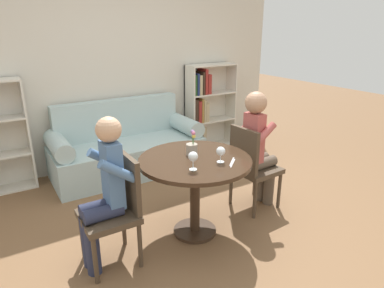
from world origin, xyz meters
name	(u,v)px	position (x,y,z in m)	size (l,w,h in m)	color
ground_plane	(195,232)	(0.00, 0.00, 0.00)	(16.00, 16.00, 0.00)	brown
back_wall	(110,65)	(0.00, 2.09, 1.35)	(5.20, 0.05, 2.70)	beige
round_table	(195,173)	(0.00, 0.00, 0.61)	(0.99, 0.99, 0.74)	#382619
couch	(127,149)	(0.00, 1.67, 0.31)	(1.90, 0.80, 0.92)	#A8C1C1
bookshelf_right	(204,108)	(1.38, 1.93, 0.64)	(0.78, 0.28, 1.29)	silver
chair_left	(117,206)	(-0.73, -0.01, 0.49)	(0.42, 0.42, 0.90)	#473828
chair_right	(251,165)	(0.73, 0.08, 0.49)	(0.44, 0.44, 0.90)	#473828
person_left	(104,192)	(-0.82, -0.01, 0.64)	(0.42, 0.34, 1.22)	#282D47
person_right	(258,146)	(0.82, 0.09, 0.68)	(0.43, 0.36, 1.24)	brown
wine_glass_left	(193,157)	(-0.14, -0.19, 0.85)	(0.08, 0.08, 0.15)	white
wine_glass_right	(221,152)	(0.14, -0.18, 0.84)	(0.08, 0.08, 0.14)	white
flower_vase	(192,147)	(0.03, 0.10, 0.81)	(0.10, 0.10, 0.23)	#9E9384
knife_left_setting	(232,161)	(0.23, -0.22, 0.74)	(0.15, 0.14, 0.00)	silver
fork_left_setting	(233,163)	(0.21, -0.26, 0.74)	(0.15, 0.13, 0.00)	silver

